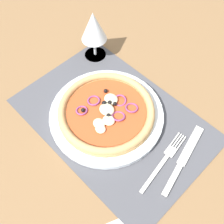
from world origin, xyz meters
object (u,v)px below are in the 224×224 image
Objects in this scene: plate at (106,115)px; wine_glass at (94,28)px; fork at (165,159)px; knife at (184,158)px; pizza at (106,111)px.

wine_glass is (-18.38, 13.00, 8.94)cm from plate.
wine_glass is at bearing 64.87° from fork.
plate is 21.51cm from knife.
fork is at bearing 5.06° from pizza.
plate is 1.19× the size of pizza.
pizza reaches higher than fork.
plate is 1.45× the size of knife.
fork is (18.03, 1.60, -2.37)cm from pizza.
knife is at bearing 12.60° from plate.
pizza is 23.62cm from wine_glass.
pizza is 1.22× the size of knife.
plate is at bearing -167.09° from pizza.
pizza is at bearing 87.30° from fork.
fork is 4.26cm from knife.
knife is (20.97, 4.69, -2.33)cm from pizza.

